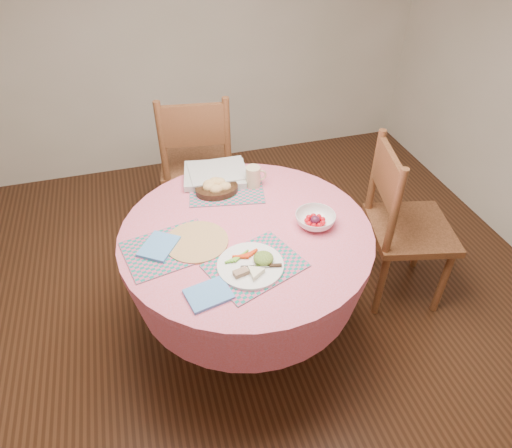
% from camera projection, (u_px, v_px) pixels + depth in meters
% --- Properties ---
extents(ground, '(4.00, 4.00, 0.00)m').
position_uv_depth(ground, '(248.00, 328.00, 2.69)').
color(ground, '#331C0F').
rests_on(ground, ground).
extents(room_envelope, '(4.01, 4.01, 2.71)m').
position_uv_depth(room_envelope, '(242.00, 21.00, 1.61)').
color(room_envelope, silver).
rests_on(room_envelope, ground).
extents(dining_table, '(1.24, 1.24, 0.75)m').
position_uv_depth(dining_table, '(247.00, 260.00, 2.34)').
color(dining_table, pink).
rests_on(dining_table, ground).
extents(chair_right, '(0.55, 0.56, 1.02)m').
position_uv_depth(chair_right, '(402.00, 223.00, 2.61)').
color(chair_right, brown).
rests_on(chair_right, ground).
extents(chair_back, '(0.55, 0.54, 1.06)m').
position_uv_depth(chair_back, '(197.00, 161.00, 3.10)').
color(chair_back, brown).
rests_on(chair_back, ground).
extents(placemat_front, '(0.48, 0.42, 0.01)m').
position_uv_depth(placemat_front, '(255.00, 266.00, 2.02)').
color(placemat_front, '#157768').
rests_on(placemat_front, dining_table).
extents(placemat_left, '(0.45, 0.37, 0.01)m').
position_uv_depth(placemat_left, '(169.00, 249.00, 2.11)').
color(placemat_left, '#157768').
rests_on(placemat_left, dining_table).
extents(placemat_back, '(0.45, 0.37, 0.01)m').
position_uv_depth(placemat_back, '(226.00, 189.00, 2.49)').
color(placemat_back, '#157768').
rests_on(placemat_back, dining_table).
extents(wicker_trivet, '(0.30, 0.30, 0.01)m').
position_uv_depth(wicker_trivet, '(197.00, 242.00, 2.15)').
color(wicker_trivet, '#A97349').
rests_on(wicker_trivet, dining_table).
extents(napkin_near, '(0.21, 0.18, 0.01)m').
position_uv_depth(napkin_near, '(209.00, 294.00, 1.89)').
color(napkin_near, '#528ED4').
rests_on(napkin_near, dining_table).
extents(napkin_far, '(0.22, 0.23, 0.01)m').
position_uv_depth(napkin_far, '(159.00, 246.00, 2.11)').
color(napkin_far, '#528ED4').
rests_on(napkin_far, placemat_left).
extents(dinner_plate, '(0.30, 0.30, 0.05)m').
position_uv_depth(dinner_plate, '(252.00, 265.00, 2.01)').
color(dinner_plate, white).
rests_on(dinner_plate, placemat_front).
extents(bread_bowl, '(0.23, 0.23, 0.08)m').
position_uv_depth(bread_bowl, '(216.00, 187.00, 2.44)').
color(bread_bowl, black).
rests_on(bread_bowl, placemat_back).
extents(latte_mug, '(0.12, 0.08, 0.12)m').
position_uv_depth(latte_mug, '(254.00, 176.00, 2.48)').
color(latte_mug, beige).
rests_on(latte_mug, placemat_back).
extents(fruit_bowl, '(0.20, 0.20, 0.06)m').
position_uv_depth(fruit_bowl, '(315.00, 220.00, 2.24)').
color(fruit_bowl, white).
rests_on(fruit_bowl, dining_table).
extents(newspaper_stack, '(0.38, 0.33, 0.04)m').
position_uv_depth(newspaper_stack, '(215.00, 174.00, 2.56)').
color(newspaper_stack, silver).
rests_on(newspaper_stack, dining_table).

